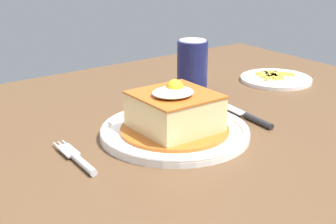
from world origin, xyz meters
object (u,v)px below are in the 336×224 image
(fork, at_px, (78,159))
(knife, at_px, (250,117))
(side_plate_fries, at_px, (276,79))
(main_plate, at_px, (175,132))
(soda_can, at_px, (192,68))

(fork, xyz_separation_m, knife, (0.35, -0.02, 0.00))
(fork, relative_size, side_plate_fries, 0.83)
(knife, height_order, side_plate_fries, side_plate_fries)
(main_plate, distance_m, soda_can, 0.24)
(knife, bearing_deg, soda_can, 88.18)
(fork, xyz_separation_m, soda_can, (0.36, 0.16, 0.06))
(knife, distance_m, soda_can, 0.19)
(fork, relative_size, knife, 0.85)
(knife, bearing_deg, main_plate, 173.05)
(soda_can, bearing_deg, side_plate_fries, -7.28)
(main_plate, distance_m, knife, 0.17)
(fork, distance_m, knife, 0.35)
(knife, relative_size, soda_can, 1.34)
(soda_can, distance_m, side_plate_fries, 0.24)
(fork, bearing_deg, knife, -3.73)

